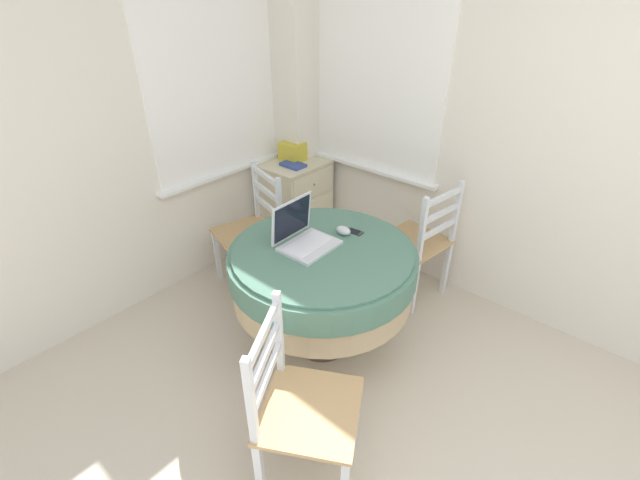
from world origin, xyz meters
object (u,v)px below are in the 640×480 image
Objects in this scene: round_dining_table at (322,270)px; corner_cabinet at (296,203)px; cell_phone at (355,232)px; computer_mouse at (343,231)px; dining_chair_near_back_window at (252,231)px; dining_chair_camera_near at (300,407)px; book_on_cabinet at (293,165)px; storage_box at (293,151)px; dining_chair_near_right_window at (419,243)px; laptop at (303,236)px.

round_dining_table is 1.46× the size of corner_cabinet.
corner_cabinet is at bearing 61.77° from cell_phone.
dining_chair_near_back_window is at bearing 92.33° from computer_mouse.
computer_mouse reaches higher than cell_phone.
book_on_cabinet is (1.48, 1.46, 0.32)m from dining_chair_camera_near.
computer_mouse is 0.52× the size of storage_box.
storage_box is at bearing 89.18° from dining_chair_near_right_window.
round_dining_table is at bearing -101.80° from dining_chair_near_back_window.
book_on_cabinet is (0.77, 0.98, 0.19)m from round_dining_table.
corner_cabinet reaches higher than cell_phone.
laptop reaches higher than dining_chair_near_right_window.
storage_box is at bearing 46.84° from laptop.
cell_phone is 0.14× the size of corner_cabinet.
dining_chair_near_right_window is 4.63× the size of book_on_cabinet.
dining_chair_near_right_window is 1.21× the size of corner_cabinet.
cell_phone is at bearing -118.23° from corner_cabinet.
book_on_cabinet is (0.59, 0.14, 0.32)m from dining_chair_near_back_window.
laptop is 1.18m from book_on_cabinet.
book_on_cabinet is at bearing 13.04° from dining_chair_near_back_window.
dining_chair_near_back_window is 4.63× the size of book_on_cabinet.
laptop is 0.35× the size of dining_chair_camera_near.
book_on_cabinet is at bearing -142.31° from corner_cabinet.
dining_chair_near_right_window is at bearing -11.68° from round_dining_table.
dining_chair_near_back_window is at bearing 123.48° from dining_chair_near_right_window.
dining_chair_near_right_window is (0.67, -1.02, 0.00)m from dining_chair_near_back_window.
cell_phone is at bearing -24.14° from laptop.
storage_box is at bearing 58.31° from computer_mouse.
dining_chair_near_back_window is (-0.10, 0.87, -0.28)m from cell_phone.
computer_mouse is 0.11× the size of dining_chair_camera_near.
round_dining_table is 1.35m from corner_cabinet.
laptop is 1.34m from corner_cabinet.
corner_cabinet reaches higher than round_dining_table.
cell_phone is 1.26m from corner_cabinet.
computer_mouse is at bearing -119.96° from book_on_cabinet.
dining_chair_near_right_window and dining_chair_camera_near have the same top height.
cell_phone is (0.27, -0.02, 0.15)m from round_dining_table.
laptop is at bearing 157.87° from computer_mouse.
laptop is at bearing -133.16° from storage_box.
dining_chair_camera_near is (-0.67, -0.60, -0.33)m from laptop.
dining_chair_near_back_window is at bearing 78.20° from round_dining_table.
corner_cabinet is (0.88, 0.92, -0.40)m from laptop.
corner_cabinet is (0.57, 1.06, -0.35)m from cell_phone.
storage_box reaches higher than round_dining_table.
storage_box is at bearing 44.72° from book_on_cabinet.
dining_chair_near_right_window is at bearing -56.52° from dining_chair_near_back_window.
laptop is 3.31× the size of computer_mouse.
laptop is 0.35× the size of dining_chair_near_right_window.
dining_chair_camera_near is 2.25m from storage_box.
round_dining_table is at bearing 168.32° from dining_chair_near_right_window.
cell_phone is 0.11× the size of dining_chair_camera_near.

